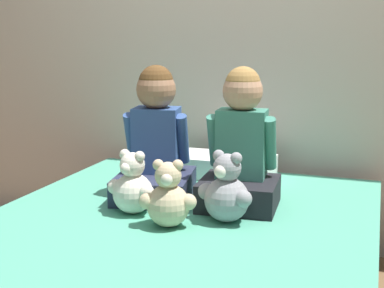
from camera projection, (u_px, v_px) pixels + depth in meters
name	position (u px, v px, depth m)	size (l,w,h in m)	color
wall_behind_bed	(243.00, 29.00, 3.03)	(8.00, 0.06, 2.50)	beige
bed	(172.00, 278.00, 2.21)	(1.61, 1.94, 0.47)	#473828
child_on_left	(156.00, 143.00, 2.49)	(0.40, 0.43, 0.61)	#282D47
child_on_right	(241.00, 148.00, 2.35)	(0.36, 0.34, 0.62)	black
teddy_bear_held_by_left_child	(133.00, 187.00, 2.27)	(0.23, 0.17, 0.27)	silver
teddy_bear_held_by_right_child	(227.00, 192.00, 2.16)	(0.24, 0.18, 0.29)	#939399
teddy_bear_between_children	(168.00, 199.00, 2.11)	(0.22, 0.17, 0.27)	#D1B78E
pillow_at_headboard	(226.00, 166.00, 2.88)	(0.52, 0.29, 0.11)	white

